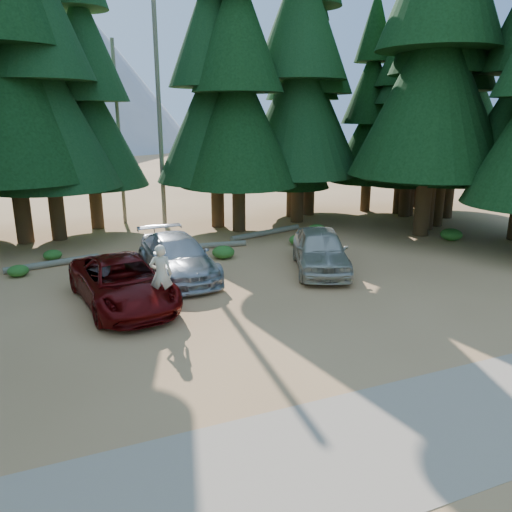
# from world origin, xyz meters

# --- Properties ---
(ground) EXTENTS (160.00, 160.00, 0.00)m
(ground) POSITION_xyz_m (0.00, 0.00, 0.00)
(ground) COLOR #A97547
(ground) RESTS_ON ground
(gravel_strip) EXTENTS (26.00, 3.50, 0.01)m
(gravel_strip) POSITION_xyz_m (0.00, -6.50, 0.01)
(gravel_strip) COLOR tan
(gravel_strip) RESTS_ON ground
(forest_belt_north) EXTENTS (36.00, 7.00, 22.00)m
(forest_belt_north) POSITION_xyz_m (0.00, 15.00, 0.00)
(forest_belt_north) COLOR black
(forest_belt_north) RESTS_ON ground
(forest_belt_east) EXTENTS (6.00, 22.00, 22.00)m
(forest_belt_east) POSITION_xyz_m (15.50, 4.00, 0.00)
(forest_belt_east) COLOR black
(forest_belt_east) RESTS_ON ground
(snag_front) EXTENTS (0.24, 0.24, 12.00)m
(snag_front) POSITION_xyz_m (0.80, 14.50, 6.00)
(snag_front) COLOR #6A6655
(snag_front) RESTS_ON ground
(snag_back) EXTENTS (0.20, 0.20, 10.00)m
(snag_back) POSITION_xyz_m (-1.20, 16.00, 5.00)
(snag_back) COLOR #6A6655
(snag_back) RESTS_ON ground
(mountain_peak) EXTENTS (48.00, 50.00, 28.00)m
(mountain_peak) POSITION_xyz_m (-2.59, 88.23, 12.71)
(mountain_peak) COLOR #909498
(mountain_peak) RESTS_ON ground
(red_pickup) EXTENTS (3.31, 5.90, 1.56)m
(red_pickup) POSITION_xyz_m (-3.16, 2.86, 0.78)
(red_pickup) COLOR #560707
(red_pickup) RESTS_ON ground
(silver_minivan_center) EXTENTS (2.49, 5.57, 1.59)m
(silver_minivan_center) POSITION_xyz_m (-0.76, 5.10, 0.79)
(silver_minivan_center) COLOR #A8ABB0
(silver_minivan_center) RESTS_ON ground
(silver_minivan_right) EXTENTS (3.77, 5.40, 1.71)m
(silver_minivan_right) POSITION_xyz_m (4.77, 3.68, 0.85)
(silver_minivan_right) COLOR beige
(silver_minivan_right) RESTS_ON ground
(frisbee_player) EXTENTS (0.79, 0.64, 1.88)m
(frisbee_player) POSITION_xyz_m (-2.18, 1.29, 1.41)
(frisbee_player) COLOR beige
(frisbee_player) RESTS_ON ground
(log_left) EXTENTS (3.75, 1.03, 0.27)m
(log_left) POSITION_xyz_m (-5.28, 8.36, 0.13)
(log_left) COLOR #6A6655
(log_left) RESTS_ON ground
(log_mid) EXTENTS (3.28, 0.63, 0.27)m
(log_mid) POSITION_xyz_m (1.76, 8.66, 0.13)
(log_mid) COLOR #6A6655
(log_mid) RESTS_ON ground
(log_right) EXTENTS (4.36, 1.53, 0.29)m
(log_right) POSITION_xyz_m (5.17, 10.05, 0.14)
(log_right) COLOR #6A6655
(log_right) RESTS_ON ground
(shrub_far_left) EXTENTS (0.79, 0.79, 0.43)m
(shrub_far_left) POSITION_xyz_m (-5.26, 9.45, 0.22)
(shrub_far_left) COLOR #2E6A1F
(shrub_far_left) RESTS_ON ground
(shrub_left) EXTENTS (0.80, 0.80, 0.44)m
(shrub_left) POSITION_xyz_m (-6.55, 7.50, 0.22)
(shrub_left) COLOR #2E6A1F
(shrub_left) RESTS_ON ground
(shrub_center_left) EXTENTS (0.95, 0.95, 0.52)m
(shrub_center_left) POSITION_xyz_m (-0.68, 9.61, 0.26)
(shrub_center_left) COLOR #2E6A1F
(shrub_center_left) RESTS_ON ground
(shrub_center_right) EXTENTS (0.99, 0.99, 0.54)m
(shrub_center_right) POSITION_xyz_m (1.70, 6.84, 0.27)
(shrub_center_right) COLOR #2E6A1F
(shrub_center_right) RESTS_ON ground
(shrub_right) EXTENTS (0.89, 0.89, 0.49)m
(shrub_right) POSITION_xyz_m (5.81, 7.62, 0.24)
(shrub_right) COLOR #2E6A1F
(shrub_right) RESTS_ON ground
(shrub_far_right) EXTENTS (1.00, 1.00, 0.55)m
(shrub_far_right) POSITION_xyz_m (7.68, 9.14, 0.27)
(shrub_far_right) COLOR #2E6A1F
(shrub_far_right) RESTS_ON ground
(shrub_edge_east) EXTENTS (1.07, 1.07, 0.59)m
(shrub_edge_east) POSITION_xyz_m (13.34, 5.50, 0.30)
(shrub_edge_east) COLOR #2E6A1F
(shrub_edge_east) RESTS_ON ground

